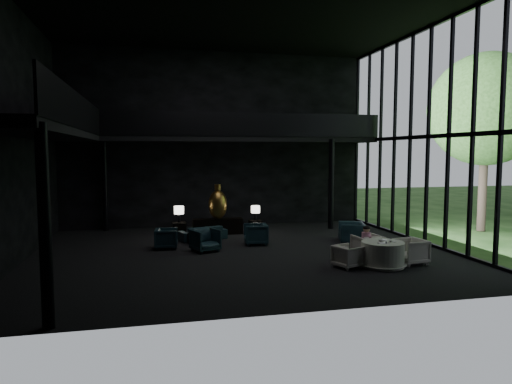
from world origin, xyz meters
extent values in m
cube|color=black|center=(0.00, 0.00, 0.00)|extent=(14.00, 12.00, 0.02)
cube|color=black|center=(0.00, 0.00, 8.00)|extent=(14.00, 12.00, 0.02)
cube|color=black|center=(0.00, 6.00, 4.00)|extent=(14.00, 0.04, 8.00)
cube|color=black|center=(0.00, -6.00, 4.00)|extent=(14.00, 0.04, 8.00)
cube|color=black|center=(-7.00, 0.00, 4.00)|extent=(0.04, 12.00, 8.00)
cube|color=black|center=(-6.00, 0.00, 4.00)|extent=(2.00, 12.00, 0.25)
cube|color=black|center=(1.00, 5.00, 4.00)|extent=(12.00, 2.00, 0.25)
cube|color=black|center=(-5.00, 0.00, 4.60)|extent=(0.06, 12.00, 1.00)
cube|color=black|center=(1.00, 4.00, 4.60)|extent=(12.00, 0.06, 1.00)
cylinder|color=black|center=(-5.00, -5.70, 2.00)|extent=(0.24, 0.24, 4.00)
cylinder|color=black|center=(-5.00, 5.70, 2.00)|extent=(0.24, 0.24, 4.00)
cylinder|color=black|center=(4.80, 4.00, 2.00)|extent=(0.24, 0.24, 4.00)
cylinder|color=#382D23|center=(11.00, 2.00, 2.45)|extent=(0.36, 0.36, 4.90)
sphere|color=#2B5E21|center=(11.00, 2.00, 5.25)|extent=(4.80, 4.80, 4.80)
cube|color=black|center=(-0.35, 3.72, 0.33)|extent=(2.07, 0.47, 0.66)
ellipsoid|color=olive|center=(-0.35, 3.62, 1.26)|extent=(0.77, 0.77, 1.20)
cylinder|color=olive|center=(-0.35, 3.62, 1.98)|extent=(0.27, 0.27, 0.24)
cube|color=black|center=(-1.95, 3.52, 0.29)|extent=(0.53, 0.53, 0.59)
cylinder|color=black|center=(-1.95, 3.52, 0.76)|extent=(0.12, 0.12, 0.34)
cylinder|color=white|center=(-1.95, 3.52, 1.09)|extent=(0.39, 0.39, 0.32)
cube|color=black|center=(1.25, 3.62, 0.27)|extent=(0.49, 0.49, 0.54)
cylinder|color=black|center=(1.25, 3.61, 0.71)|extent=(0.11, 0.11, 0.33)
cylinder|color=white|center=(1.25, 3.61, 1.02)|extent=(0.37, 0.37, 0.30)
imported|color=#142934|center=(-1.08, 2.68, 0.32)|extent=(1.70, 0.95, 0.64)
imported|color=#1A2534|center=(-2.53, 1.30, 0.40)|extent=(0.80, 0.85, 0.81)
imported|color=#121E35|center=(0.74, 1.29, 0.47)|extent=(0.94, 0.99, 0.93)
imported|color=black|center=(-1.23, 0.53, 0.47)|extent=(1.18, 1.15, 0.95)
imported|color=black|center=(4.53, 1.15, 0.47)|extent=(0.99, 1.23, 0.93)
cube|color=black|center=(-1.16, 1.77, 0.20)|extent=(1.15, 1.15, 0.40)
cylinder|color=white|center=(3.73, -2.75, 0.38)|extent=(1.27, 1.27, 0.75)
cone|color=white|center=(3.73, -2.75, 0.05)|extent=(1.44, 1.44, 0.10)
imported|color=silver|center=(3.76, -1.71, 0.47)|extent=(0.97, 0.91, 0.93)
imported|color=silver|center=(4.74, -2.63, 0.47)|extent=(0.93, 0.99, 0.93)
imported|color=beige|center=(2.67, -2.62, 0.35)|extent=(0.85, 0.87, 0.71)
cylinder|color=#D4A0AF|center=(3.65, -1.82, 0.67)|extent=(0.30, 0.30, 0.43)
sphere|color=#D8A884|center=(3.65, -1.82, 0.99)|extent=(0.22, 0.22, 0.22)
ellipsoid|color=black|center=(3.65, -1.82, 1.02)|extent=(0.23, 0.23, 0.15)
cylinder|color=white|center=(3.58, -2.94, 0.76)|extent=(0.30, 0.30, 0.02)
cylinder|color=white|center=(3.90, -2.49, 0.76)|extent=(0.27, 0.27, 0.02)
cylinder|color=white|center=(4.05, -2.83, 0.76)|extent=(0.16, 0.16, 0.01)
cylinder|color=white|center=(3.91, -2.89, 0.79)|extent=(0.09, 0.09, 0.06)
ellipsoid|color=white|center=(3.71, -2.66, 0.79)|extent=(0.15, 0.15, 0.08)
cylinder|color=#99999E|center=(3.71, -2.99, 0.78)|extent=(0.06, 0.06, 0.06)
camera|label=1|loc=(-2.96, -15.03, 3.44)|focal=32.00mm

